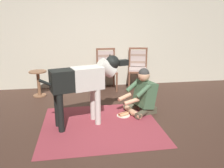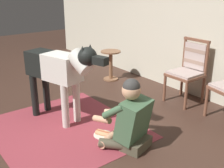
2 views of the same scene
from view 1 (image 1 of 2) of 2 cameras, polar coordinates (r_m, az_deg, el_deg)
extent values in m
plane|color=#402A20|center=(3.58, 1.06, -11.08)|extent=(14.79, 14.79, 0.00)
cube|color=beige|center=(5.63, -3.33, 12.55)|extent=(8.55, 0.10, 2.60)
cube|color=#92343F|center=(3.68, -2.87, -10.30)|extent=(1.86, 1.69, 0.01)
cylinder|color=brown|center=(5.26, 1.23, 0.26)|extent=(0.04, 0.04, 0.42)
cylinder|color=brown|center=(5.20, -3.29, 0.07)|extent=(0.04, 0.04, 0.42)
cylinder|color=brown|center=(5.65, 0.49, 1.38)|extent=(0.04, 0.04, 0.42)
cylinder|color=brown|center=(5.60, -3.71, 1.22)|extent=(0.04, 0.04, 0.42)
cube|color=brown|center=(5.37, -1.34, 3.13)|extent=(0.46, 0.46, 0.04)
cube|color=#B9A39C|center=(5.36, -1.34, 3.52)|extent=(0.42, 0.42, 0.04)
cylinder|color=brown|center=(5.55, 0.51, 6.49)|extent=(0.04, 0.04, 0.52)
cylinder|color=brown|center=(5.50, -3.80, 6.37)|extent=(0.04, 0.04, 0.52)
cube|color=brown|center=(5.48, -1.66, 8.91)|extent=(0.46, 0.05, 0.04)
cube|color=#B9A39C|center=(5.52, -1.64, 6.33)|extent=(0.38, 0.05, 0.40)
cube|color=gray|center=(5.51, -1.65, 7.24)|extent=(0.39, 0.06, 0.06)
cube|color=gray|center=(5.53, -1.63, 5.42)|extent=(0.39, 0.06, 0.06)
cylinder|color=brown|center=(5.39, 8.82, 0.46)|extent=(0.04, 0.04, 0.42)
cylinder|color=brown|center=(5.37, 4.39, 0.56)|extent=(0.04, 0.04, 0.42)
cylinder|color=brown|center=(5.79, 8.52, 1.55)|extent=(0.04, 0.04, 0.42)
cylinder|color=brown|center=(5.77, 4.40, 1.64)|extent=(0.04, 0.04, 0.42)
cube|color=brown|center=(5.52, 6.61, 3.38)|extent=(0.55, 0.55, 0.04)
cube|color=#B9A39C|center=(5.51, 6.62, 3.77)|extent=(0.51, 0.51, 0.04)
cylinder|color=brown|center=(5.69, 8.73, 6.54)|extent=(0.04, 0.04, 0.52)
cylinder|color=brown|center=(5.67, 4.51, 6.65)|extent=(0.04, 0.04, 0.52)
cube|color=brown|center=(5.64, 6.70, 9.00)|extent=(0.46, 0.15, 0.04)
cube|color=#B9A39C|center=(5.68, 6.62, 6.49)|extent=(0.38, 0.14, 0.40)
cube|color=gray|center=(5.66, 6.65, 7.38)|extent=(0.39, 0.15, 0.06)
cube|color=gray|center=(5.69, 6.59, 5.61)|extent=(0.39, 0.15, 0.06)
cube|color=#4E4937|center=(4.21, 8.67, -6.14)|extent=(0.33, 0.39, 0.12)
cylinder|color=#4E4937|center=(4.00, 8.00, -7.20)|extent=(0.37, 0.35, 0.11)
cylinder|color=tan|center=(3.98, 5.62, -7.32)|extent=(0.21, 0.37, 0.09)
cylinder|color=#4E4937|center=(4.24, 5.70, -5.75)|extent=(0.41, 0.17, 0.11)
cylinder|color=tan|center=(4.12, 4.40, -6.49)|extent=(0.17, 0.37, 0.09)
cube|color=#436546|center=(4.09, 8.38, -2.47)|extent=(0.40, 0.47, 0.49)
cylinder|color=#436546|center=(3.83, 8.03, -1.74)|extent=(0.30, 0.16, 0.24)
cylinder|color=tan|center=(3.83, 5.00, -4.44)|extent=(0.28, 0.11, 0.12)
cylinder|color=#436546|center=(4.11, 5.37, -0.41)|extent=(0.30, 0.16, 0.24)
cylinder|color=tan|center=(4.03, 3.21, -3.34)|extent=(0.27, 0.18, 0.12)
sphere|color=tan|center=(3.97, 8.10, 2.12)|extent=(0.21, 0.21, 0.21)
sphere|color=#353432|center=(3.96, 8.12, 2.64)|extent=(0.19, 0.19, 0.19)
cylinder|color=silver|center=(3.78, -4.85, -4.78)|extent=(0.10, 0.10, 0.59)
cylinder|color=silver|center=(3.59, -3.64, -5.88)|extent=(0.10, 0.10, 0.59)
cylinder|color=black|center=(3.63, -13.71, -6.09)|extent=(0.10, 0.10, 0.59)
cylinder|color=black|center=(3.43, -12.95, -7.32)|extent=(0.10, 0.10, 0.59)
cube|color=silver|center=(3.50, -6.32, 1.53)|extent=(0.54, 0.43, 0.34)
cube|color=black|center=(3.40, -12.04, 0.86)|extent=(0.47, 0.39, 0.33)
cylinder|color=silver|center=(3.59, -1.45, 4.12)|extent=(0.39, 0.30, 0.33)
sphere|color=black|center=(3.62, 0.10, 5.50)|extent=(0.23, 0.23, 0.23)
cube|color=black|center=(3.70, 2.79, 5.46)|extent=(0.19, 0.15, 0.09)
cone|color=black|center=(3.66, -0.53, 6.98)|extent=(0.10, 0.10, 0.10)
cone|color=black|center=(3.54, 0.42, 6.67)|extent=(0.10, 0.10, 0.10)
cylinder|color=black|center=(3.37, -15.62, -0.13)|extent=(0.30, 0.13, 0.20)
cylinder|color=silver|center=(4.00, 2.91, -8.03)|extent=(0.23, 0.23, 0.01)
cylinder|color=tan|center=(3.97, 3.10, -7.74)|extent=(0.18, 0.12, 0.05)
cylinder|color=tan|center=(4.00, 2.73, -7.53)|extent=(0.18, 0.12, 0.05)
cylinder|color=#A9452D|center=(3.98, 2.91, -7.54)|extent=(0.18, 0.11, 0.04)
cylinder|color=brown|center=(5.19, -18.14, -0.05)|extent=(0.07, 0.07, 0.54)
cylinder|color=brown|center=(5.27, -17.90, -2.75)|extent=(0.28, 0.28, 0.02)
cylinder|color=brown|center=(5.13, -18.41, 3.00)|extent=(0.38, 0.38, 0.02)
camera|label=2|loc=(3.72, 53.81, 12.28)|focal=45.13mm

